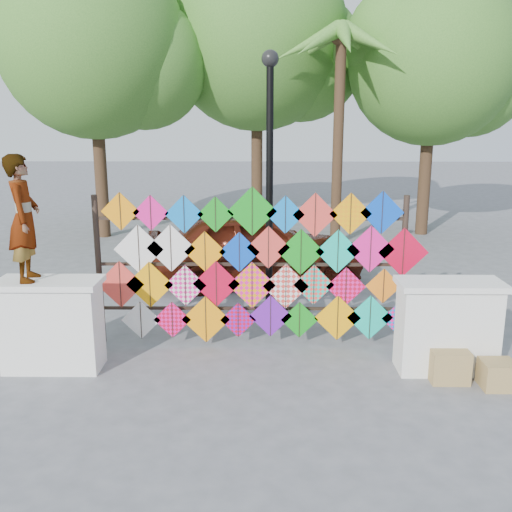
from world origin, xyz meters
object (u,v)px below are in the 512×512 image
sedan (255,246)px  vendor_woman (24,218)px  kite_rack (257,268)px  lamppost (270,162)px

sedan → vendor_woman: bearing=136.1°
kite_rack → sedan: bearing=91.3°
kite_rack → sedan: size_ratio=1.10×
vendor_woman → sedan: bearing=-44.6°
kite_rack → sedan: kite_rack is taller
sedan → lamppost: 2.93m
lamppost → kite_rack: bearing=-98.8°
kite_rack → sedan: (-0.08, 3.47, -0.44)m
kite_rack → sedan: 3.50m
kite_rack → lamppost: size_ratio=1.12×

